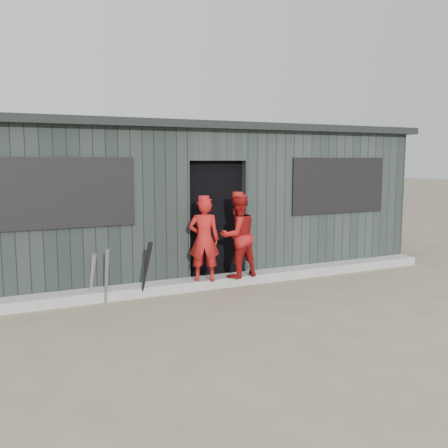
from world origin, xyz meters
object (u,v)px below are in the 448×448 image
dugout (185,199)px  bat_left (92,278)px  bat_mid (106,276)px  player_red_left (204,239)px  player_red_right (238,236)px  player_grey_back (237,237)px  bat_right (146,270)px

dugout → bat_left: bearing=-139.4°
bat_mid → player_red_left: (1.53, 0.09, 0.40)m
bat_mid → player_red_right: (2.11, 0.09, 0.42)m
bat_left → player_grey_back: 2.79m
bat_left → player_red_right: (2.29, -0.01, 0.45)m
bat_left → bat_mid: bat_mid is taller
bat_mid → player_red_right: 2.15m
dugout → player_grey_back: bearing=-62.0°
bat_right → player_red_left: size_ratio=0.67×
player_red_left → dugout: bearing=-79.9°
player_red_right → player_grey_back: player_red_right is taller
bat_left → player_red_left: size_ratio=0.58×
player_grey_back → player_red_left: bearing=33.5°
player_grey_back → bat_right: bearing=19.3°
bat_mid → dugout: dugout is taller
player_red_right → bat_left: bearing=-8.8°
player_red_left → player_red_right: size_ratio=0.97×
bat_mid → player_grey_back: size_ratio=0.61×
player_red_left → player_red_right: player_red_right is taller
bat_left → player_grey_back: size_ratio=0.57×
player_red_left → dugout: size_ratio=0.16×
bat_mid → player_grey_back: bearing=19.2°
bat_left → player_grey_back: (2.67, 0.76, 0.29)m
player_red_right → player_grey_back: 0.88m
bat_right → player_grey_back: (1.92, 0.89, 0.23)m
bat_mid → player_red_right: size_ratio=0.60×
player_red_left → bat_right: bearing=29.2°
bat_mid → player_grey_back: player_grey_back is taller
bat_mid → player_red_right: bearing=2.5°
bat_left → player_red_left: (1.71, -0.01, 0.43)m
player_grey_back → dugout: (-0.56, 1.05, 0.63)m
player_red_left → player_grey_back: bearing=-118.6°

